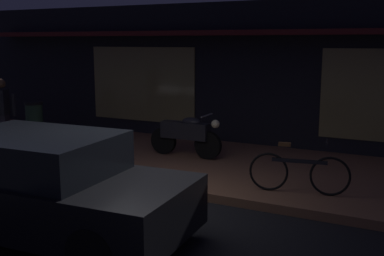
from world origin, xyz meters
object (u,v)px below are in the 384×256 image
motorcycle (187,134)px  person_photographer (3,113)px  trash_bin (34,119)px  parked_car_far (42,186)px  bicycle_parked (299,172)px

motorcycle → person_photographer: (-4.00, -1.44, 0.38)m
trash_bin → parked_car_far: bearing=-43.9°
bicycle_parked → person_photographer: person_photographer is taller
trash_bin → person_photographer: bearing=-67.1°
motorcycle → bicycle_parked: bearing=-26.5°
bicycle_parked → person_photographer: bearing=-179.8°
motorcycle → person_photographer: 4.26m
parked_car_far → trash_bin: bearing=136.1°
motorcycle → trash_bin: 4.68m
motorcycle → person_photographer: size_ratio=1.02×
person_photographer → trash_bin: size_ratio=1.80×
bicycle_parked → motorcycle: bearing=153.5°
motorcycle → bicycle_parked: motorcycle is taller
parked_car_far → motorcycle: bearing=90.7°
motorcycle → trash_bin: (-4.68, 0.18, -0.03)m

